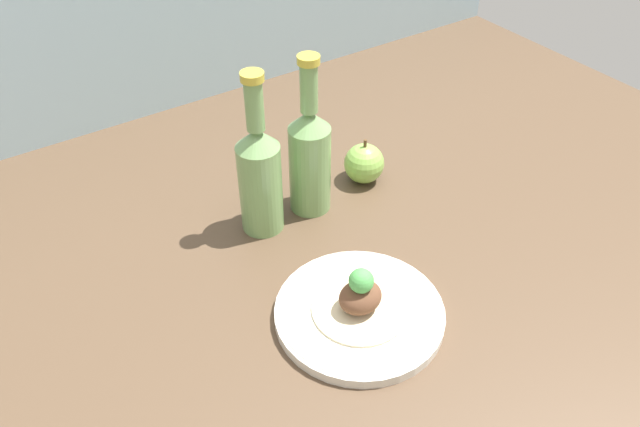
{
  "coord_description": "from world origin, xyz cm",
  "views": [
    {
      "loc": [
        -37.46,
        -61.44,
        67.15
      ],
      "look_at": [
        0.97,
        -4.0,
        9.65
      ],
      "focal_mm": 35.0,
      "sensor_mm": 36.0,
      "label": 1
    }
  ],
  "objects_px": {
    "cider_bottle_left": "(260,174)",
    "cider_bottle_right": "(310,156)",
    "plate": "(359,312)",
    "plated_food": "(360,298)",
    "apple": "(364,163)"
  },
  "relations": [
    {
      "from": "cider_bottle_left",
      "to": "apple",
      "type": "xyz_separation_m",
      "value": [
        0.21,
        0.01,
        -0.07
      ]
    },
    {
      "from": "plated_food",
      "to": "cider_bottle_right",
      "type": "height_order",
      "value": "cider_bottle_right"
    },
    {
      "from": "plate",
      "to": "apple",
      "type": "height_order",
      "value": "apple"
    },
    {
      "from": "cider_bottle_left",
      "to": "plate",
      "type": "bearing_deg",
      "value": -86.94
    },
    {
      "from": "plated_food",
      "to": "cider_bottle_right",
      "type": "xyz_separation_m",
      "value": [
        0.08,
        0.25,
        0.06
      ]
    },
    {
      "from": "cider_bottle_right",
      "to": "plated_food",
      "type": "bearing_deg",
      "value": -107.79
    },
    {
      "from": "apple",
      "to": "cider_bottle_left",
      "type": "bearing_deg",
      "value": -177.56
    },
    {
      "from": "cider_bottle_right",
      "to": "apple",
      "type": "height_order",
      "value": "cider_bottle_right"
    },
    {
      "from": "plate",
      "to": "plated_food",
      "type": "bearing_deg",
      "value": 0.0
    },
    {
      "from": "plate",
      "to": "cider_bottle_left",
      "type": "distance_m",
      "value": 0.26
    },
    {
      "from": "plate",
      "to": "cider_bottle_right",
      "type": "relative_size",
      "value": 0.86
    },
    {
      "from": "cider_bottle_left",
      "to": "cider_bottle_right",
      "type": "height_order",
      "value": "same"
    },
    {
      "from": "plate",
      "to": "cider_bottle_right",
      "type": "height_order",
      "value": "cider_bottle_right"
    },
    {
      "from": "plated_food",
      "to": "apple",
      "type": "xyz_separation_m",
      "value": [
        0.2,
        0.26,
        -0.0
      ]
    },
    {
      "from": "plated_food",
      "to": "cider_bottle_left",
      "type": "xyz_separation_m",
      "value": [
        -0.01,
        0.25,
        0.06
      ]
    }
  ]
}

